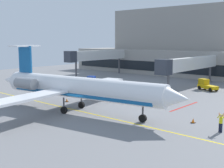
# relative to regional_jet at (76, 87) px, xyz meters

# --- Properties ---
(ground) EXTENTS (120.00, 120.00, 0.11)m
(ground) POSITION_rel_regional_jet_xyz_m (0.88, -0.38, -3.21)
(ground) COLOR slate
(terminal_building) EXTENTS (76.05, 15.39, 18.11)m
(terminal_building) POSITION_rel_regional_jet_xyz_m (-8.47, 47.81, 3.41)
(terminal_building) COLOR gray
(terminal_building) RESTS_ON ground
(jet_bridge_west) EXTENTS (2.40, 22.23, 5.95)m
(jet_bridge_west) POSITION_rel_regional_jet_xyz_m (1.73, 27.75, 1.43)
(jet_bridge_west) COLOR silver
(jet_bridge_west) RESTS_ON ground
(jet_bridge_east) EXTENTS (2.40, 20.34, 6.71)m
(jet_bridge_east) POSITION_rel_regional_jet_xyz_m (-24.61, 28.71, 2.16)
(jet_bridge_east) COLOR silver
(jet_bridge_east) RESTS_ON ground
(regional_jet) EXTENTS (29.08, 24.53, 8.47)m
(regional_jet) POSITION_rel_regional_jet_xyz_m (0.00, 0.00, 0.00)
(regional_jet) COLOR white
(regional_jet) RESTS_ON ground
(baggage_tug) EXTENTS (3.14, 4.13, 1.97)m
(baggage_tug) POSITION_rel_regional_jet_xyz_m (-14.39, 17.27, -2.25)
(baggage_tug) COLOR #19389E
(baggage_tug) RESTS_ON ground
(pushback_tractor) EXTENTS (4.24, 2.97, 2.01)m
(pushback_tractor) POSITION_rel_regional_jet_xyz_m (5.73, 27.11, -2.24)
(pushback_tractor) COLOR #E5B20C
(pushback_tractor) RESTS_ON ground
(marshaller) EXTENTS (0.83, 0.34, 2.01)m
(marshaller) POSITION_rel_regional_jet_xyz_m (17.45, 3.58, -2.13)
(marshaller) COLOR #191E33
(marshaller) RESTS_ON ground
(safety_cone_alpha) EXTENTS (0.47, 0.47, 0.55)m
(safety_cone_alpha) POSITION_rel_regional_jet_xyz_m (13.84, 4.97, -2.91)
(safety_cone_alpha) COLOR orange
(safety_cone_alpha) RESTS_ON ground
(safety_cone_bravo) EXTENTS (0.47, 0.47, 0.55)m
(safety_cone_bravo) POSITION_rel_regional_jet_xyz_m (-5.61, 3.07, -2.91)
(safety_cone_bravo) COLOR orange
(safety_cone_bravo) RESTS_ON ground
(safety_cone_charlie) EXTENTS (0.47, 0.47, 0.55)m
(safety_cone_charlie) POSITION_rel_regional_jet_xyz_m (-0.35, 7.45, -2.91)
(safety_cone_charlie) COLOR orange
(safety_cone_charlie) RESTS_ON ground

